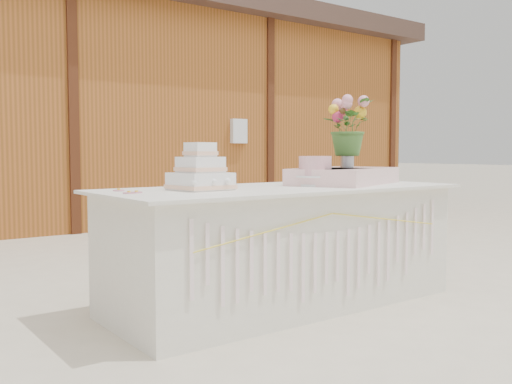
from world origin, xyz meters
The scene contains 9 objects.
ground centered at (0.00, 0.00, 0.00)m, with size 80.00×80.00×0.00m, color beige.
barn centered at (-0.01, 5.99, 1.68)m, with size 12.60×4.60×3.30m.
cake_table centered at (0.00, 0.00, 0.39)m, with size 2.40×1.00×0.77m.
wedding_cake centered at (-0.59, 0.06, 0.87)m, with size 0.34×0.34×0.28m.
pink_cake_stand centered at (0.23, -0.05, 0.88)m, with size 0.28×0.28×0.20m.
satin_runner centered at (0.57, 0.02, 0.83)m, with size 0.89×0.52×0.11m, color #FED1CC.
flower_vase centered at (0.65, 0.07, 0.95)m, with size 0.10×0.10×0.13m, color silver.
bouquet centered at (0.65, 0.07, 1.22)m, with size 0.37×0.32×0.41m, color #3F6E2C.
loose_flowers centered at (-1.03, 0.16, 0.78)m, with size 0.13×0.32×0.02m, color #D28094, non-canonical shape.
Camera 1 is at (-2.34, -2.85, 0.99)m, focal length 40.00 mm.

